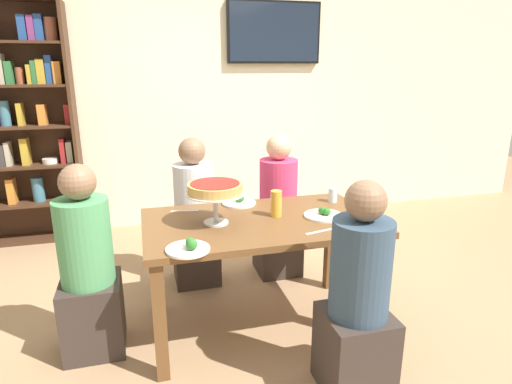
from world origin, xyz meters
TOP-DOWN VIEW (x-y plane):
  - ground_plane at (0.00, 0.00)m, footprint 12.00×12.00m
  - rear_partition at (0.00, 2.20)m, footprint 8.00×0.12m
  - dining_table at (0.00, 0.00)m, footprint 1.42×0.83m
  - bookshelf at (-1.80, 2.01)m, footprint 1.10×0.30m
  - television at (0.74, 2.11)m, footprint 0.99×0.05m
  - diner_near_right at (0.32, -0.69)m, footprint 0.34×0.34m
  - diner_far_left at (-0.32, 0.73)m, footprint 0.34×0.34m
  - diner_far_right at (0.35, 0.71)m, footprint 0.34×0.34m
  - diner_head_west at (-1.03, 0.02)m, footprint 0.34×0.34m
  - deep_dish_pizza_stand at (-0.27, 0.01)m, footprint 0.36×0.36m
  - salad_plate_near_diner at (-0.48, -0.35)m, footprint 0.23×0.23m
  - salad_plate_far_diner at (0.40, -0.05)m, footprint 0.24×0.24m
  - salad_plate_spare at (-0.06, 0.34)m, footprint 0.23×0.23m
  - beer_glass_amber_tall at (0.12, 0.04)m, footprint 0.07×0.07m
  - water_glass_clear_near at (0.59, 0.22)m, footprint 0.06×0.06m
  - cutlery_fork_near at (0.27, -0.29)m, footprint 0.18×0.06m
  - cutlery_knife_near at (-0.43, 0.28)m, footprint 0.18×0.05m

SIDE VIEW (x-z plane):
  - ground_plane at x=0.00m, z-range 0.00..0.00m
  - diner_near_right at x=0.32m, z-range -0.08..1.07m
  - diner_far_left at x=-0.32m, z-range -0.08..1.07m
  - diner_far_right at x=0.35m, z-range -0.08..1.07m
  - diner_head_west at x=-1.03m, z-range -0.08..1.07m
  - dining_table at x=0.00m, z-range 0.27..1.01m
  - cutlery_fork_near at x=0.27m, z-range 0.74..0.74m
  - cutlery_knife_near at x=-0.43m, z-range 0.74..0.74m
  - salad_plate_far_diner at x=0.40m, z-range 0.72..0.79m
  - salad_plate_spare at x=-0.06m, z-range 0.72..0.79m
  - salad_plate_near_diner at x=-0.48m, z-range 0.72..0.79m
  - water_glass_clear_near at x=0.59m, z-range 0.74..0.84m
  - beer_glass_amber_tall at x=0.12m, z-range 0.74..0.91m
  - deep_dish_pizza_stand at x=-0.27m, z-range 0.82..1.08m
  - bookshelf at x=-1.80m, z-range 0.06..2.28m
  - rear_partition at x=0.00m, z-range 0.00..2.80m
  - television at x=0.74m, z-range 1.67..2.28m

